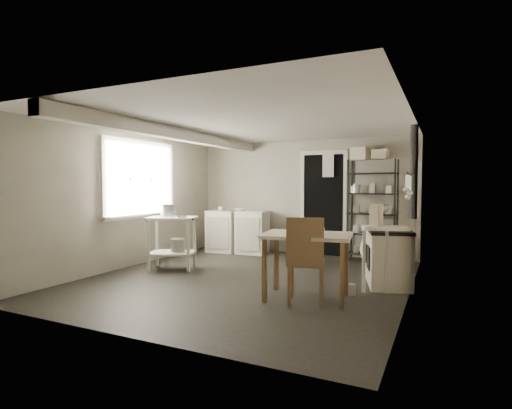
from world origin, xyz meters
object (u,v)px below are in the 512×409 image
at_px(stockpot, 168,212).
at_px(chair, 306,262).
at_px(shelf_rack, 372,209).
at_px(work_table, 307,268).
at_px(stove, 388,253).
at_px(prep_table, 172,245).
at_px(base_cabinets, 238,230).
at_px(flour_sack, 372,250).

bearing_deg(stockpot, chair, -18.98).
height_order(shelf_rack, work_table, shelf_rack).
distance_m(shelf_rack, stove, 1.86).
bearing_deg(prep_table, stockpot, 147.16).
height_order(prep_table, stove, prep_table).
height_order(base_cabinets, flour_sack, base_cabinets).
height_order(prep_table, work_table, prep_table).
height_order(stove, chair, chair).
distance_m(prep_table, stove, 3.41).
xyz_separation_m(prep_table, shelf_rack, (2.88, 2.21, 0.55)).
xyz_separation_m(base_cabinets, work_table, (2.36, -2.62, -0.08)).
bearing_deg(stockpot, flour_sack, 30.06).
height_order(stove, work_table, stove).
xyz_separation_m(stove, flour_sack, (-0.43, 1.41, -0.20)).
height_order(stockpot, shelf_rack, shelf_rack).
bearing_deg(flour_sack, base_cabinets, 179.36).
bearing_deg(chair, work_table, 91.33).
relative_size(stockpot, base_cabinets, 0.21).
distance_m(chair, flour_sack, 2.78).
relative_size(stove, work_table, 0.94).
relative_size(prep_table, chair, 0.84).
height_order(work_table, chair, chair).
bearing_deg(shelf_rack, chair, -92.04).
distance_m(stockpot, flour_sack, 3.65).
xyz_separation_m(stockpot, base_cabinets, (0.37, 1.82, -0.48)).
xyz_separation_m(stockpot, chair, (2.77, -0.95, -0.45)).
bearing_deg(flour_sack, stockpot, -149.94).
bearing_deg(stove, chair, -134.62).
height_order(shelf_rack, stove, shelf_rack).
distance_m(base_cabinets, chair, 3.67).
bearing_deg(stove, prep_table, 173.25).
bearing_deg(shelf_rack, work_table, -93.18).
height_order(stockpot, flour_sack, stockpot).
relative_size(prep_table, flour_sack, 1.68).
relative_size(base_cabinets, flour_sack, 2.54).
height_order(stockpot, stove, stockpot).
relative_size(stove, chair, 0.97).
bearing_deg(prep_table, shelf_rack, 37.50).
bearing_deg(work_table, stove, 55.69).
xyz_separation_m(shelf_rack, chair, (-0.27, -3.06, -0.46)).
distance_m(shelf_rack, chair, 3.10).
bearing_deg(chair, flour_sack, 68.77).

